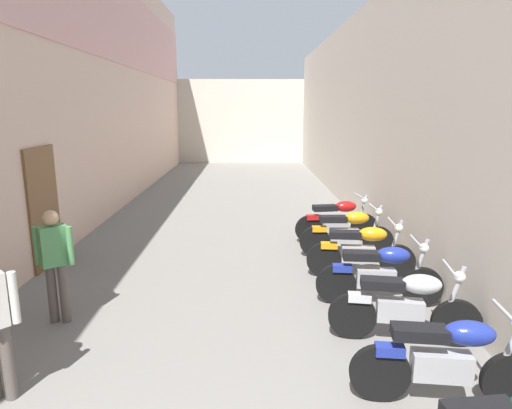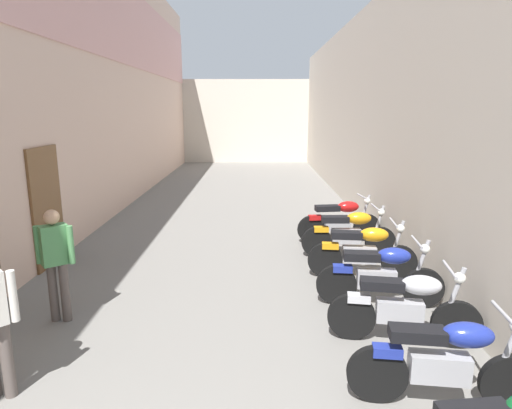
{
  "view_description": "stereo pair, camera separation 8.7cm",
  "coord_description": "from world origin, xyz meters",
  "px_view_note": "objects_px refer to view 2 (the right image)",
  "views": [
    {
      "loc": [
        0.46,
        -0.02,
        2.87
      ],
      "look_at": [
        0.56,
        7.3,
        1.26
      ],
      "focal_mm": 30.81,
      "sensor_mm": 36.0,
      "label": 1
    },
    {
      "loc": [
        0.54,
        -0.02,
        2.87
      ],
      "look_at": [
        0.56,
        7.3,
        1.26
      ],
      "focal_mm": 30.81,
      "sensor_mm": 36.0,
      "label": 2
    }
  ],
  "objects_px": {
    "motorcycle_seventh": "(348,232)",
    "motorcycle_eighth": "(339,219)",
    "motorcycle_third": "(445,360)",
    "pedestrian_further_down": "(54,257)",
    "motorcycle_fifth": "(380,273)",
    "motorcycle_fourth": "(404,305)",
    "motorcycle_sixth": "(362,250)"
  },
  "relations": [
    {
      "from": "motorcycle_third",
      "to": "motorcycle_sixth",
      "type": "xyz_separation_m",
      "value": [
        0.0,
        3.35,
        0.0
      ]
    },
    {
      "from": "pedestrian_further_down",
      "to": "motorcycle_third",
      "type": "bearing_deg",
      "value": -21.67
    },
    {
      "from": "motorcycle_fifth",
      "to": "pedestrian_further_down",
      "type": "relative_size",
      "value": 1.18
    },
    {
      "from": "motorcycle_fourth",
      "to": "motorcycle_sixth",
      "type": "bearing_deg",
      "value": 90.0
    },
    {
      "from": "motorcycle_seventh",
      "to": "motorcycle_eighth",
      "type": "xyz_separation_m",
      "value": [
        -0.0,
        1.0,
        0.0
      ]
    },
    {
      "from": "motorcycle_third",
      "to": "motorcycle_seventh",
      "type": "distance_m",
      "value": 4.46
    },
    {
      "from": "motorcycle_third",
      "to": "motorcycle_fourth",
      "type": "distance_m",
      "value": 1.2
    },
    {
      "from": "motorcycle_sixth",
      "to": "motorcycle_third",
      "type": "bearing_deg",
      "value": -90.0
    },
    {
      "from": "motorcycle_sixth",
      "to": "motorcycle_seventh",
      "type": "relative_size",
      "value": 1.0
    },
    {
      "from": "motorcycle_fifth",
      "to": "motorcycle_sixth",
      "type": "height_order",
      "value": "same"
    },
    {
      "from": "motorcycle_fourth",
      "to": "motorcycle_seventh",
      "type": "relative_size",
      "value": 0.99
    },
    {
      "from": "motorcycle_third",
      "to": "motorcycle_fifth",
      "type": "distance_m",
      "value": 2.26
    },
    {
      "from": "motorcycle_seventh",
      "to": "pedestrian_further_down",
      "type": "relative_size",
      "value": 1.18
    },
    {
      "from": "motorcycle_sixth",
      "to": "motorcycle_fourth",
      "type": "bearing_deg",
      "value": -90.0
    },
    {
      "from": "motorcycle_sixth",
      "to": "pedestrian_further_down",
      "type": "height_order",
      "value": "pedestrian_further_down"
    },
    {
      "from": "pedestrian_further_down",
      "to": "motorcycle_eighth",
      "type": "bearing_deg",
      "value": 39.09
    },
    {
      "from": "motorcycle_third",
      "to": "motorcycle_sixth",
      "type": "relative_size",
      "value": 1.0
    },
    {
      "from": "motorcycle_seventh",
      "to": "pedestrian_further_down",
      "type": "bearing_deg",
      "value": -149.39
    },
    {
      "from": "motorcycle_third",
      "to": "motorcycle_seventh",
      "type": "relative_size",
      "value": 1.0
    },
    {
      "from": "motorcycle_fourth",
      "to": "pedestrian_further_down",
      "type": "relative_size",
      "value": 1.17
    },
    {
      "from": "motorcycle_seventh",
      "to": "motorcycle_eighth",
      "type": "distance_m",
      "value": 1.0
    },
    {
      "from": "motorcycle_fifth",
      "to": "motorcycle_fourth",
      "type": "bearing_deg",
      "value": -90.0
    },
    {
      "from": "motorcycle_sixth",
      "to": "pedestrian_further_down",
      "type": "distance_m",
      "value": 4.79
    },
    {
      "from": "motorcycle_seventh",
      "to": "motorcycle_eighth",
      "type": "relative_size",
      "value": 1.0
    },
    {
      "from": "motorcycle_sixth",
      "to": "motorcycle_eighth",
      "type": "distance_m",
      "value": 2.11
    },
    {
      "from": "motorcycle_fourth",
      "to": "motorcycle_fifth",
      "type": "relative_size",
      "value": 0.99
    },
    {
      "from": "motorcycle_third",
      "to": "motorcycle_sixth",
      "type": "height_order",
      "value": "same"
    },
    {
      "from": "motorcycle_third",
      "to": "pedestrian_further_down",
      "type": "xyz_separation_m",
      "value": [
        -4.51,
        1.79,
        0.42
      ]
    },
    {
      "from": "motorcycle_fifth",
      "to": "motorcycle_seventh",
      "type": "xyz_separation_m",
      "value": [
        0.0,
        2.2,
        0.0
      ]
    },
    {
      "from": "pedestrian_further_down",
      "to": "motorcycle_seventh",
      "type": "bearing_deg",
      "value": 30.61
    },
    {
      "from": "motorcycle_sixth",
      "to": "motorcycle_seventh",
      "type": "xyz_separation_m",
      "value": [
        0.0,
        1.11,
        0.0
      ]
    },
    {
      "from": "motorcycle_fourth",
      "to": "motorcycle_seventh",
      "type": "distance_m",
      "value": 3.27
    }
  ]
}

